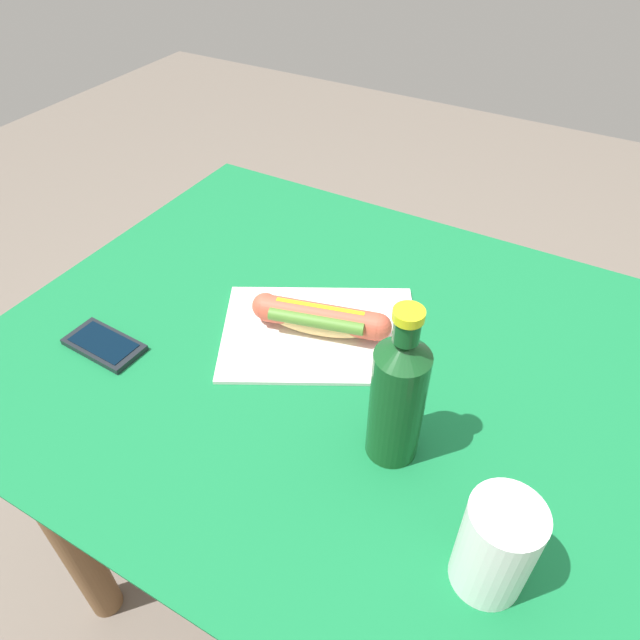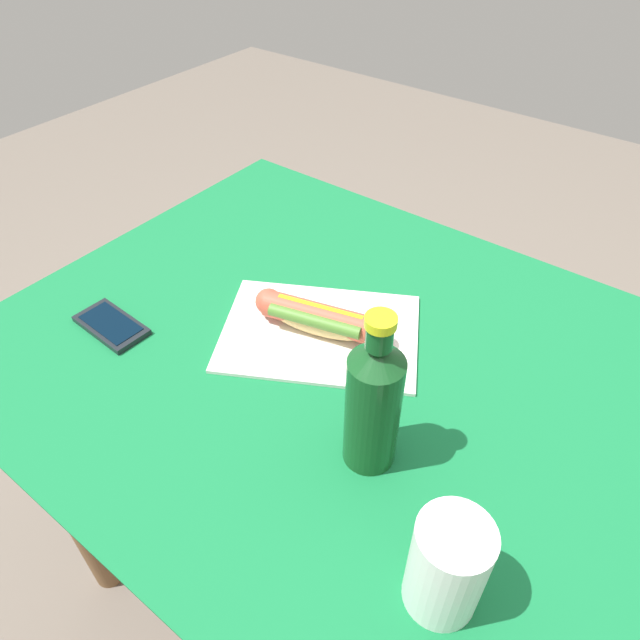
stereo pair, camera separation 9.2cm
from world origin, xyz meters
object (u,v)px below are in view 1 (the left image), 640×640
at_px(hot_dog, 320,318).
at_px(drinking_cup, 496,547).
at_px(soda_bottle, 398,396).
at_px(cell_phone, 104,345).

height_order(hot_dog, drinking_cup, drinking_cup).
relative_size(hot_dog, soda_bottle, 0.93).
distance_m(hot_dog, drinking_cup, 0.44).
height_order(cell_phone, drinking_cup, drinking_cup).
distance_m(cell_phone, soda_bottle, 0.49).
distance_m(hot_dog, cell_phone, 0.35).
distance_m(soda_bottle, drinking_cup, 0.20).
bearing_deg(drinking_cup, soda_bottle, -33.39).
distance_m(cell_phone, drinking_cup, 0.64).
xyz_separation_m(soda_bottle, drinking_cup, (-0.16, 0.11, -0.04)).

